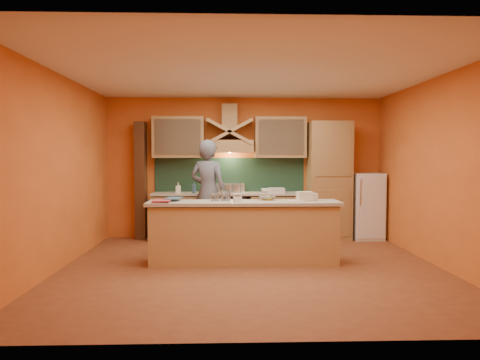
{
  "coord_description": "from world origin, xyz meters",
  "views": [
    {
      "loc": [
        -0.36,
        -6.12,
        1.6
      ],
      "look_at": [
        -0.14,
        0.9,
        1.24
      ],
      "focal_mm": 32.0,
      "sensor_mm": 36.0,
      "label": 1
    }
  ],
  "objects_px": {
    "stove": "(230,217)",
    "mixing_bowl": "(267,198)",
    "kitchen_scale": "(237,199)",
    "fridge": "(366,206)",
    "person": "(208,192)"
  },
  "relations": [
    {
      "from": "mixing_bowl",
      "to": "fridge",
      "type": "bearing_deg",
      "value": 39.13
    },
    {
      "from": "person",
      "to": "mixing_bowl",
      "type": "bearing_deg",
      "value": 149.54
    },
    {
      "from": "stove",
      "to": "mixing_bowl",
      "type": "xyz_separation_m",
      "value": [
        0.57,
        -1.73,
        0.53
      ]
    },
    {
      "from": "fridge",
      "to": "kitchen_scale",
      "type": "distance_m",
      "value": 3.28
    },
    {
      "from": "fridge",
      "to": "mixing_bowl",
      "type": "xyz_separation_m",
      "value": [
        -2.13,
        -1.73,
        0.33
      ]
    },
    {
      "from": "stove",
      "to": "kitchen_scale",
      "type": "height_order",
      "value": "kitchen_scale"
    },
    {
      "from": "kitchen_scale",
      "to": "stove",
      "type": "bearing_deg",
      "value": 78.34
    },
    {
      "from": "stove",
      "to": "fridge",
      "type": "distance_m",
      "value": 2.71
    },
    {
      "from": "stove",
      "to": "mixing_bowl",
      "type": "height_order",
      "value": "mixing_bowl"
    },
    {
      "from": "fridge",
      "to": "person",
      "type": "distance_m",
      "value": 3.15
    },
    {
      "from": "fridge",
      "to": "kitchen_scale",
      "type": "xyz_separation_m",
      "value": [
        -2.6,
        -1.97,
        0.34
      ]
    },
    {
      "from": "stove",
      "to": "fridge",
      "type": "bearing_deg",
      "value": 0.0
    },
    {
      "from": "mixing_bowl",
      "to": "stove",
      "type": "bearing_deg",
      "value": 108.13
    },
    {
      "from": "fridge",
      "to": "mixing_bowl",
      "type": "relative_size",
      "value": 5.24
    },
    {
      "from": "stove",
      "to": "person",
      "type": "height_order",
      "value": "person"
    }
  ]
}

